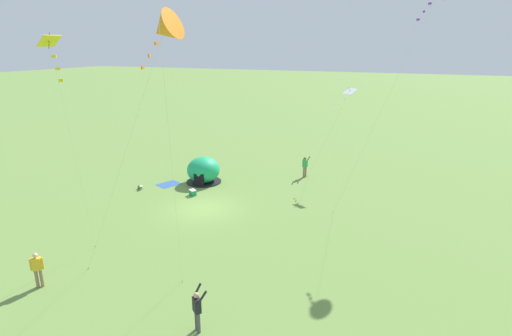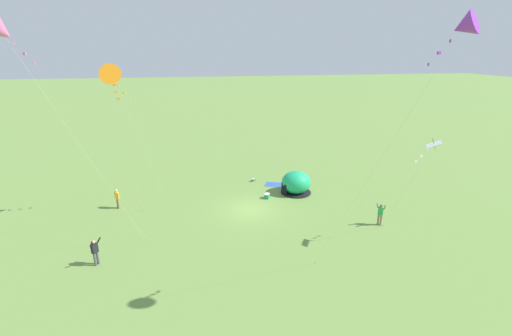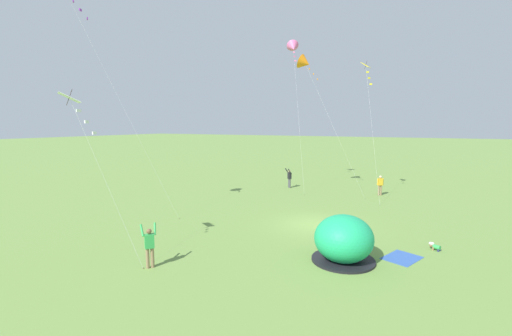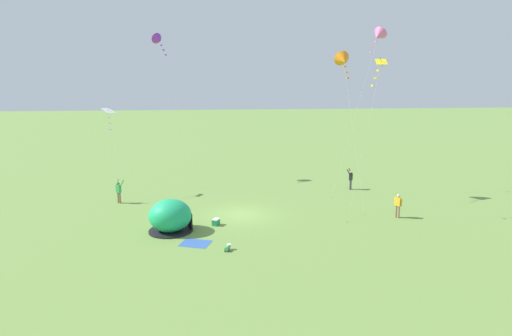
% 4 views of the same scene
% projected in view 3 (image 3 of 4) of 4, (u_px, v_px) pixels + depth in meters
% --- Properties ---
extents(ground_plane, '(300.00, 300.00, 0.00)m').
position_uv_depth(ground_plane, '(316.00, 225.00, 20.80)').
color(ground_plane, olive).
extents(popup_tent, '(2.81, 2.81, 2.10)m').
position_uv_depth(popup_tent, '(344.00, 239.00, 15.21)').
color(popup_tent, '#1EAD6B').
rests_on(popup_tent, ground).
extents(picnic_blanket, '(2.06, 1.84, 0.01)m').
position_uv_depth(picnic_blanket, '(402.00, 258.00, 15.67)').
color(picnic_blanket, '#3359A5').
rests_on(picnic_blanket, ground).
extents(cooler_box, '(0.59, 0.64, 0.44)m').
position_uv_depth(cooler_box, '(342.00, 235.00, 18.22)').
color(cooler_box, '#1E8C4C').
rests_on(cooler_box, ground).
extents(toddler_crawling, '(0.41, 0.54, 0.32)m').
position_uv_depth(toddler_crawling, '(435.00, 247.00, 16.64)').
color(toddler_crawling, green).
rests_on(toddler_crawling, ground).
extents(person_arms_raised, '(0.68, 0.72, 1.89)m').
position_uv_depth(person_arms_raised, '(289.00, 177.00, 32.83)').
color(person_arms_raised, '#4C4C51').
rests_on(person_arms_raised, ground).
extents(person_far_back, '(0.72, 0.68, 1.89)m').
position_uv_depth(person_far_back, '(149.00, 245.00, 14.50)').
color(person_far_back, '#8C7251').
rests_on(person_far_back, ground).
extents(person_center_field, '(0.42, 0.50, 1.72)m').
position_uv_depth(person_center_field, '(380.00, 184.00, 29.33)').
color(person_center_field, '#8C7251').
rests_on(person_center_field, ground).
extents(kite_yellow, '(3.14, 2.29, 11.14)m').
position_uv_depth(kite_yellow, '(367.00, 71.00, 27.46)').
color(kite_yellow, silver).
rests_on(kite_yellow, ground).
extents(kite_white, '(1.37, 3.57, 7.53)m').
position_uv_depth(kite_white, '(73.00, 104.00, 14.23)').
color(kite_white, silver).
rests_on(kite_white, ground).
extents(kite_orange, '(1.26, 6.03, 11.98)m').
position_uv_depth(kite_orange, '(305.00, 63.00, 28.92)').
color(kite_orange, silver).
rests_on(kite_orange, ground).
extents(kite_pink, '(5.72, 3.93, 14.27)m').
position_uv_depth(kite_pink, '(293.00, 47.00, 33.42)').
color(kite_pink, silver).
rests_on(kite_pink, ground).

